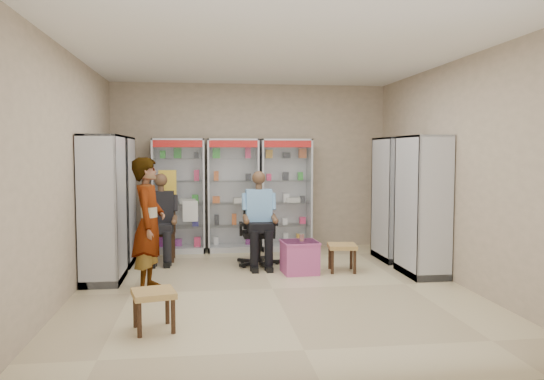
{
  "coord_description": "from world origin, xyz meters",
  "views": [
    {
      "loc": [
        -0.89,
        -6.69,
        1.77
      ],
      "look_at": [
        0.09,
        0.7,
        1.23
      ],
      "focal_mm": 35.0,
      "sensor_mm": 36.0,
      "label": 1
    }
  ],
  "objects": [
    {
      "name": "floor",
      "position": [
        0.0,
        0.0,
        0.0
      ],
      "size": [
        6.0,
        6.0,
        0.0
      ],
      "primitive_type": "plane",
      "color": "#C6B689",
      "rests_on": "ground"
    },
    {
      "name": "room_shell",
      "position": [
        0.0,
        0.0,
        1.97
      ],
      "size": [
        5.02,
        6.02,
        3.01
      ],
      "color": "tan",
      "rests_on": "ground"
    },
    {
      "name": "cabinet_back_left",
      "position": [
        -1.3,
        2.73,
        1.0
      ],
      "size": [
        0.9,
        0.5,
        2.0
      ],
      "primitive_type": "cube",
      "color": "#9EA0A5",
      "rests_on": "floor"
    },
    {
      "name": "cabinet_back_mid",
      "position": [
        -0.35,
        2.73,
        1.0
      ],
      "size": [
        0.9,
        0.5,
        2.0
      ],
      "primitive_type": "cube",
      "color": "#9D9EA4",
      "rests_on": "floor"
    },
    {
      "name": "cabinet_back_right",
      "position": [
        0.6,
        2.73,
        1.0
      ],
      "size": [
        0.9,
        0.5,
        2.0
      ],
      "primitive_type": "cube",
      "color": "#A6AAAE",
      "rests_on": "floor"
    },
    {
      "name": "cabinet_right_far",
      "position": [
        2.23,
        1.6,
        1.0
      ],
      "size": [
        0.9,
        0.5,
        2.0
      ],
      "primitive_type": "cube",
      "rotation": [
        0.0,
        0.0,
        1.57
      ],
      "color": "#B6BABE",
      "rests_on": "floor"
    },
    {
      "name": "cabinet_right_near",
      "position": [
        2.23,
        0.5,
        1.0
      ],
      "size": [
        0.9,
        0.5,
        2.0
      ],
      "primitive_type": "cube",
      "rotation": [
        0.0,
        0.0,
        1.57
      ],
      "color": "#A4A7AB",
      "rests_on": "floor"
    },
    {
      "name": "cabinet_left_far",
      "position": [
        -2.23,
        1.8,
        1.0
      ],
      "size": [
        0.9,
        0.5,
        2.0
      ],
      "primitive_type": "cube",
      "rotation": [
        0.0,
        0.0,
        -1.57
      ],
      "color": "#AAACB1",
      "rests_on": "floor"
    },
    {
      "name": "cabinet_left_near",
      "position": [
        -2.23,
        0.7,
        1.0
      ],
      "size": [
        0.9,
        0.5,
        2.0
      ],
      "primitive_type": "cube",
      "rotation": [
        0.0,
        0.0,
        -1.57
      ],
      "color": "#ACADB3",
      "rests_on": "floor"
    },
    {
      "name": "wooden_chair",
      "position": [
        -1.55,
        2.0,
        0.47
      ],
      "size": [
        0.42,
        0.42,
        0.94
      ],
      "primitive_type": "cube",
      "color": "#321C13",
      "rests_on": "floor"
    },
    {
      "name": "seated_customer",
      "position": [
        -1.55,
        1.95,
        0.67
      ],
      "size": [
        0.44,
        0.6,
        1.34
      ],
      "primitive_type": null,
      "color": "black",
      "rests_on": "floor"
    },
    {
      "name": "office_chair",
      "position": [
        -0.03,
        1.47,
        0.54
      ],
      "size": [
        0.59,
        0.59,
        1.09
      ],
      "primitive_type": "cube",
      "rotation": [
        0.0,
        0.0,
        0.0
      ],
      "color": "black",
      "rests_on": "floor"
    },
    {
      "name": "seated_shopkeeper",
      "position": [
        -0.03,
        1.42,
        0.69
      ],
      "size": [
        0.46,
        0.63,
        1.38
      ],
      "primitive_type": null,
      "rotation": [
        0.0,
        0.0,
        0.0
      ],
      "color": "#769FE9",
      "rests_on": "floor"
    },
    {
      "name": "pink_trunk",
      "position": [
        0.51,
        0.83,
        0.24
      ],
      "size": [
        0.52,
        0.51,
        0.47
      ],
      "primitive_type": "cube",
      "rotation": [
        0.0,
        0.0,
        0.07
      ],
      "color": "#A74273",
      "rests_on": "floor"
    },
    {
      "name": "tea_glass",
      "position": [
        0.54,
        0.83,
        0.53
      ],
      "size": [
        0.07,
        0.07,
        0.11
      ],
      "primitive_type": "cylinder",
      "color": "#612C08",
      "rests_on": "pink_trunk"
    },
    {
      "name": "woven_stool_a",
      "position": [
        1.15,
        0.86,
        0.2
      ],
      "size": [
        0.45,
        0.45,
        0.41
      ],
      "primitive_type": "cube",
      "rotation": [
        0.0,
        0.0,
        -0.12
      ],
      "color": "#AE7549",
      "rests_on": "floor"
    },
    {
      "name": "woven_stool_b",
      "position": [
        -1.38,
        -1.44,
        0.2
      ],
      "size": [
        0.49,
        0.49,
        0.4
      ],
      "primitive_type": "cube",
      "rotation": [
        0.0,
        0.0,
        0.24
      ],
      "color": "#9C6642",
      "rests_on": "floor"
    },
    {
      "name": "standing_man",
      "position": [
        -1.57,
        0.14,
        0.85
      ],
      "size": [
        0.48,
        0.66,
        1.7
      ],
      "primitive_type": "imported",
      "rotation": [
        0.0,
        0.0,
        1.46
      ],
      "color": "#98989B",
      "rests_on": "floor"
    }
  ]
}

